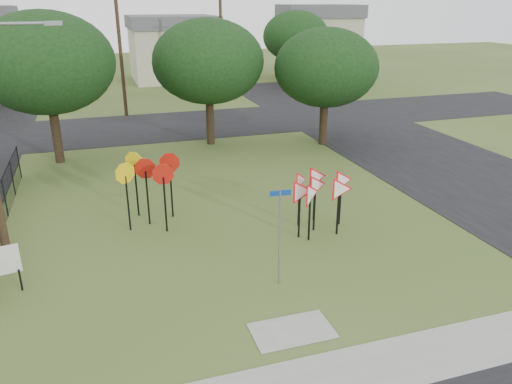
% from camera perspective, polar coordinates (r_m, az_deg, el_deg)
% --- Properties ---
extents(ground, '(140.00, 140.00, 0.00)m').
position_cam_1_polar(ground, '(14.66, 0.60, -10.26)').
color(ground, '#384F1D').
extents(sidewalk, '(30.00, 1.60, 0.02)m').
position_cam_1_polar(sidewalk, '(11.52, 7.69, -20.54)').
color(sidewalk, gray).
rests_on(sidewalk, ground).
extents(street_right, '(8.00, 50.00, 0.02)m').
position_cam_1_polar(street_right, '(28.14, 17.62, 4.40)').
color(street_right, black).
rests_on(street_right, ground).
extents(street_far, '(60.00, 8.00, 0.02)m').
position_cam_1_polar(street_far, '(33.00, -10.57, 7.41)').
color(street_far, black).
rests_on(street_far, ground).
extents(curb_pad, '(2.00, 1.20, 0.02)m').
position_cam_1_polar(curb_pad, '(12.79, 4.14, -15.53)').
color(curb_pad, gray).
rests_on(curb_pad, ground).
extents(street_name_sign, '(0.59, 0.07, 2.87)m').
position_cam_1_polar(street_name_sign, '(13.84, 2.72, -4.50)').
color(street_name_sign, gray).
rests_on(street_name_sign, ground).
extents(stop_sign_cluster, '(2.36, 2.00, 2.51)m').
position_cam_1_polar(stop_sign_cluster, '(17.99, -12.24, 1.90)').
color(stop_sign_cluster, black).
rests_on(stop_sign_cluster, ground).
extents(yield_sign_cluster, '(2.74, 1.86, 2.14)m').
position_cam_1_polar(yield_sign_cluster, '(17.27, 7.03, 0.45)').
color(yield_sign_cluster, black).
rests_on(yield_sign_cluster, ground).
extents(far_pole_a, '(1.40, 0.24, 9.00)m').
position_cam_1_polar(far_pole_a, '(36.04, -15.26, 15.59)').
color(far_pole_a, '#3A2A1A').
rests_on(far_pole_a, ground).
extents(far_pole_b, '(1.40, 0.24, 8.50)m').
position_cam_1_polar(far_pole_b, '(41.22, -4.00, 16.50)').
color(far_pole_b, '#3A2A1A').
rests_on(far_pole_b, ground).
extents(far_pole_c, '(1.40, 0.24, 9.00)m').
position_cam_1_polar(far_pole_c, '(42.40, -26.99, 14.84)').
color(far_pole_c, '#3A2A1A').
rests_on(far_pole_c, ground).
extents(fence_run, '(0.05, 11.55, 1.50)m').
position_cam_1_polar(fence_run, '(19.69, -27.22, -1.69)').
color(fence_run, black).
rests_on(fence_run, ground).
extents(house_mid, '(8.40, 8.40, 6.20)m').
position_cam_1_polar(house_mid, '(52.66, -9.50, 15.96)').
color(house_mid, '#B4AE91').
rests_on(house_mid, ground).
extents(house_right, '(8.30, 8.30, 7.20)m').
position_cam_1_polar(house_right, '(52.82, 7.03, 16.65)').
color(house_right, '#B4AE91').
rests_on(house_right, ground).
extents(tree_near_left, '(6.40, 6.40, 7.27)m').
position_cam_1_polar(tree_near_left, '(26.08, -22.88, 13.42)').
color(tree_near_left, black).
rests_on(tree_near_left, ground).
extents(tree_near_mid, '(6.00, 6.00, 6.80)m').
position_cam_1_polar(tree_near_mid, '(27.69, -5.49, 14.62)').
color(tree_near_mid, black).
rests_on(tree_near_mid, ground).
extents(tree_near_right, '(5.60, 5.60, 6.33)m').
position_cam_1_polar(tree_near_right, '(27.81, 8.01, 13.89)').
color(tree_near_right, black).
rests_on(tree_near_right, ground).
extents(tree_far_right, '(6.00, 6.00, 6.80)m').
position_cam_1_polar(tree_far_right, '(47.51, 4.58, 17.33)').
color(tree_far_right, black).
rests_on(tree_far_right, ground).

